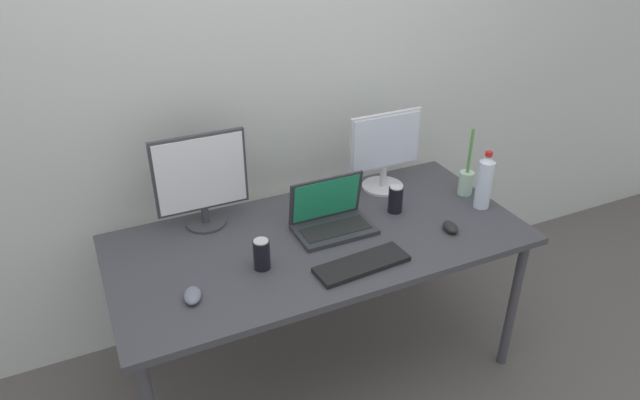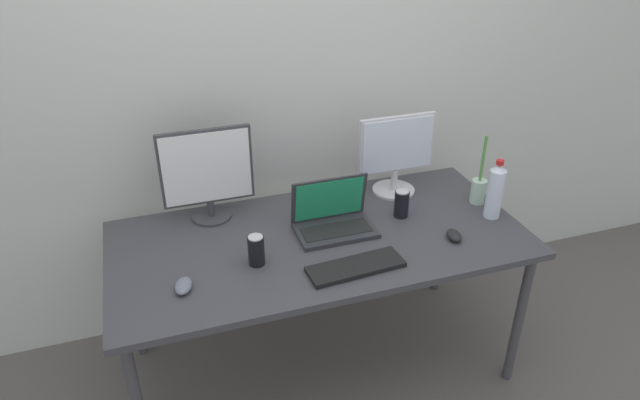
{
  "view_description": "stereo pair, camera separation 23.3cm",
  "coord_description": "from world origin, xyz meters",
  "px_view_note": "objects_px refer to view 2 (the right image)",
  "views": [
    {
      "loc": [
        -0.85,
        -1.84,
        2.07
      ],
      "look_at": [
        0.0,
        0.0,
        0.92
      ],
      "focal_mm": 32.0,
      "sensor_mm": 36.0,
      "label": 1
    },
    {
      "loc": [
        -0.64,
        -1.93,
        2.07
      ],
      "look_at": [
        0.0,
        0.0,
        0.92
      ],
      "focal_mm": 32.0,
      "sensor_mm": 36.0,
      "label": 2
    }
  ],
  "objects_px": {
    "laptop_silver": "(333,218)",
    "mouse_by_laptop": "(454,235)",
    "soda_can_near_keyboard": "(256,250)",
    "bamboo_vase": "(478,189)",
    "monitor_left": "(207,173)",
    "mouse_by_keyboard": "(183,286)",
    "work_desk": "(320,248)",
    "soda_can_by_laptop": "(402,204)",
    "water_bottle": "(495,191)",
    "keyboard_main": "(356,267)",
    "monitor_center": "(396,153)"
  },
  "relations": [
    {
      "from": "soda_can_near_keyboard",
      "to": "bamboo_vase",
      "type": "height_order",
      "value": "bamboo_vase"
    },
    {
      "from": "laptop_silver",
      "to": "mouse_by_keyboard",
      "type": "bearing_deg",
      "value": -161.38
    },
    {
      "from": "monitor_left",
      "to": "laptop_silver",
      "type": "distance_m",
      "value": 0.58
    },
    {
      "from": "laptop_silver",
      "to": "mouse_by_laptop",
      "type": "bearing_deg",
      "value": -27.42
    },
    {
      "from": "mouse_by_keyboard",
      "to": "water_bottle",
      "type": "xyz_separation_m",
      "value": [
        1.38,
        0.1,
        0.11
      ]
    },
    {
      "from": "keyboard_main",
      "to": "mouse_by_keyboard",
      "type": "height_order",
      "value": "mouse_by_keyboard"
    },
    {
      "from": "keyboard_main",
      "to": "water_bottle",
      "type": "bearing_deg",
      "value": 10.0
    },
    {
      "from": "keyboard_main",
      "to": "mouse_by_laptop",
      "type": "distance_m",
      "value": 0.47
    },
    {
      "from": "laptop_silver",
      "to": "soda_can_near_keyboard",
      "type": "bearing_deg",
      "value": -158.27
    },
    {
      "from": "work_desk",
      "to": "mouse_by_laptop",
      "type": "xyz_separation_m",
      "value": [
        0.53,
        -0.19,
        0.07
      ]
    },
    {
      "from": "work_desk",
      "to": "mouse_by_keyboard",
      "type": "height_order",
      "value": "mouse_by_keyboard"
    },
    {
      "from": "monitor_center",
      "to": "soda_can_by_laptop",
      "type": "distance_m",
      "value": 0.27
    },
    {
      "from": "water_bottle",
      "to": "bamboo_vase",
      "type": "relative_size",
      "value": 0.83
    },
    {
      "from": "keyboard_main",
      "to": "soda_can_near_keyboard",
      "type": "distance_m",
      "value": 0.39
    },
    {
      "from": "monitor_center",
      "to": "water_bottle",
      "type": "height_order",
      "value": "monitor_center"
    },
    {
      "from": "laptop_silver",
      "to": "bamboo_vase",
      "type": "xyz_separation_m",
      "value": [
        0.72,
        0.01,
        0.02
      ]
    },
    {
      "from": "water_bottle",
      "to": "soda_can_near_keyboard",
      "type": "height_order",
      "value": "water_bottle"
    },
    {
      "from": "soda_can_by_laptop",
      "to": "monitor_left",
      "type": "bearing_deg",
      "value": 162.67
    },
    {
      "from": "mouse_by_laptop",
      "to": "soda_can_near_keyboard",
      "type": "relative_size",
      "value": 0.73
    },
    {
      "from": "laptop_silver",
      "to": "water_bottle",
      "type": "distance_m",
      "value": 0.73
    },
    {
      "from": "monitor_left",
      "to": "mouse_by_keyboard",
      "type": "distance_m",
      "value": 0.56
    },
    {
      "from": "monitor_center",
      "to": "mouse_by_laptop",
      "type": "bearing_deg",
      "value": -82.41
    },
    {
      "from": "monitor_center",
      "to": "monitor_left",
      "type": "bearing_deg",
      "value": 177.99
    },
    {
      "from": "soda_can_near_keyboard",
      "to": "bamboo_vase",
      "type": "distance_m",
      "value": 1.1
    },
    {
      "from": "mouse_by_keyboard",
      "to": "soda_can_near_keyboard",
      "type": "height_order",
      "value": "soda_can_near_keyboard"
    },
    {
      "from": "soda_can_near_keyboard",
      "to": "soda_can_by_laptop",
      "type": "height_order",
      "value": "same"
    },
    {
      "from": "keyboard_main",
      "to": "water_bottle",
      "type": "relative_size",
      "value": 1.38
    },
    {
      "from": "soda_can_near_keyboard",
      "to": "bamboo_vase",
      "type": "xyz_separation_m",
      "value": [
        1.09,
        0.16,
        0.01
      ]
    },
    {
      "from": "monitor_left",
      "to": "water_bottle",
      "type": "relative_size",
      "value": 1.52
    },
    {
      "from": "monitor_center",
      "to": "keyboard_main",
      "type": "bearing_deg",
      "value": -127.4
    },
    {
      "from": "water_bottle",
      "to": "bamboo_vase",
      "type": "bearing_deg",
      "value": 86.84
    },
    {
      "from": "work_desk",
      "to": "soda_can_by_laptop",
      "type": "relative_size",
      "value": 13.9
    },
    {
      "from": "water_bottle",
      "to": "mouse_by_laptop",
      "type": "bearing_deg",
      "value": -156.07
    },
    {
      "from": "mouse_by_laptop",
      "to": "soda_can_near_keyboard",
      "type": "xyz_separation_m",
      "value": [
        -0.83,
        0.09,
        0.04
      ]
    },
    {
      "from": "keyboard_main",
      "to": "soda_can_by_laptop",
      "type": "height_order",
      "value": "soda_can_by_laptop"
    },
    {
      "from": "mouse_by_keyboard",
      "to": "bamboo_vase",
      "type": "relative_size",
      "value": 0.3
    },
    {
      "from": "mouse_by_keyboard",
      "to": "mouse_by_laptop",
      "type": "relative_size",
      "value": 1.11
    },
    {
      "from": "laptop_silver",
      "to": "bamboo_vase",
      "type": "bearing_deg",
      "value": 0.73
    },
    {
      "from": "monitor_left",
      "to": "bamboo_vase",
      "type": "distance_m",
      "value": 1.24
    },
    {
      "from": "monitor_left",
      "to": "mouse_by_keyboard",
      "type": "bearing_deg",
      "value": -110.36
    },
    {
      "from": "mouse_by_laptop",
      "to": "bamboo_vase",
      "type": "distance_m",
      "value": 0.36
    },
    {
      "from": "work_desk",
      "to": "keyboard_main",
      "type": "height_order",
      "value": "keyboard_main"
    },
    {
      "from": "laptop_silver",
      "to": "bamboo_vase",
      "type": "relative_size",
      "value": 1.0
    },
    {
      "from": "monitor_center",
      "to": "water_bottle",
      "type": "relative_size",
      "value": 1.39
    },
    {
      "from": "laptop_silver",
      "to": "keyboard_main",
      "type": "height_order",
      "value": "laptop_silver"
    },
    {
      "from": "monitor_center",
      "to": "mouse_by_laptop",
      "type": "xyz_separation_m",
      "value": [
        0.06,
        -0.47,
        -0.19
      ]
    },
    {
      "from": "laptop_silver",
      "to": "mouse_by_laptop",
      "type": "height_order",
      "value": "laptop_silver"
    },
    {
      "from": "keyboard_main",
      "to": "soda_can_by_laptop",
      "type": "relative_size",
      "value": 3.04
    },
    {
      "from": "work_desk",
      "to": "laptop_silver",
      "type": "distance_m",
      "value": 0.14
    },
    {
      "from": "keyboard_main",
      "to": "mouse_by_keyboard",
      "type": "xyz_separation_m",
      "value": [
        -0.65,
        0.08,
        0.01
      ]
    }
  ]
}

